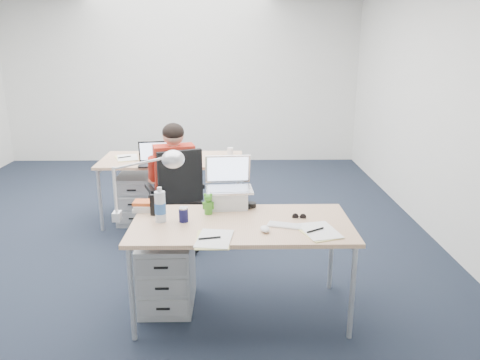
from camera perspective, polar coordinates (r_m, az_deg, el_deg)
name	(u,v)px	position (r m, az deg, el deg)	size (l,w,h in m)	color
floor	(151,239)	(5.08, -10.86, -7.02)	(7.00, 7.00, 0.00)	black
room	(141,73)	(4.69, -11.98, 12.63)	(6.02, 7.02, 2.80)	silver
desk_near	(241,228)	(3.43, 0.18, -5.92)	(1.60, 0.80, 0.73)	tan
desk_far	(172,163)	(5.38, -8.27, 2.12)	(1.60, 0.80, 0.73)	tan
office_chair	(177,220)	(4.73, -7.72, -4.80)	(0.85, 0.85, 1.04)	black
seated_person	(173,183)	(4.79, -8.12, -0.36)	(0.49, 0.74, 1.25)	red
drawer_pedestal_near	(167,273)	(3.74, -8.89, -11.11)	(0.40, 0.50, 0.55)	#A2A6A8
drawer_pedestal_far	(137,198)	(5.53, -12.44, -2.14)	(0.40, 0.50, 0.55)	#A2A6A8
silver_laptop	(229,183)	(3.68, -1.34, -0.41)	(0.37, 0.29, 0.39)	silver
wireless_keyboard	(285,225)	(3.36, 5.48, -5.51)	(0.25, 0.10, 0.01)	white
computer_mouse	(265,229)	(3.25, 3.06, -5.99)	(0.07, 0.10, 0.04)	white
headphones	(240,205)	(3.73, 0.05, -3.01)	(0.25, 0.19, 0.04)	black
can_koozie	(183,214)	(3.44, -6.90, -4.20)	(0.07, 0.07, 0.11)	#141440
water_bottle	(160,205)	(3.44, -9.71, -2.96)	(0.08, 0.08, 0.26)	silver
bear_figurine	(208,204)	(3.57, -3.89, -2.88)	(0.09, 0.07, 0.17)	#287E21
book_stack	(145,206)	(3.72, -11.55, -3.11)	(0.17, 0.13, 0.08)	silver
cordless_phone	(153,205)	(3.59, -10.53, -3.02)	(0.04, 0.03, 0.16)	black
papers_left	(213,240)	(3.12, -3.33, -7.26)	(0.22, 0.32, 0.01)	#E2DA83
papers_right	(318,232)	(3.29, 9.53, -6.22)	(0.22, 0.32, 0.01)	#E2DA83
sunglasses	(299,217)	(3.52, 7.22, -4.45)	(0.11, 0.05, 0.02)	black
desk_lamp	(137,185)	(3.45, -12.39, -0.54)	(0.48, 0.18, 0.55)	silver
dark_laptop	(155,153)	(5.08, -10.36, 3.20)	(0.35, 0.34, 0.26)	black
far_cup	(230,152)	(5.43, -1.19, 3.44)	(0.07, 0.07, 0.10)	white
far_papers	(126,158)	(5.48, -13.68, 2.61)	(0.22, 0.32, 0.01)	white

